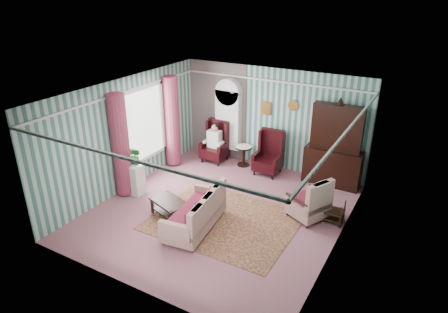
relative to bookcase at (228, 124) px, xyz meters
The scene contains 17 objects.
floor 3.34m from the bookcase, 64.58° to the right, with size 6.00×6.00×0.00m, color #925563.
room_shell 2.90m from the bookcase, 74.62° to the right, with size 5.53×6.02×2.91m.
bookcase is the anchor object (origin of this frame).
dresser_hutch 3.25m from the bookcase, ahead, with size 1.50×0.56×2.36m, color black.
wingback_left 0.68m from the bookcase, 122.66° to the right, with size 0.76×0.80×1.25m, color black.
wingback_right 1.63m from the bookcase, 14.57° to the right, with size 0.76×0.80×1.25m, color black.
seated_woman 0.70m from the bookcase, 122.66° to the right, with size 0.44×0.40×1.18m, color white, non-canonical shape.
round_side_table 1.07m from the bookcase, 20.27° to the right, with size 0.50×0.50×0.60m, color black.
nest_table 4.37m from the bookcase, 26.92° to the right, with size 0.45×0.38×0.54m, color black.
plant_stand 3.39m from the bookcase, 108.49° to the right, with size 0.55×0.35×0.80m, color white.
rug 3.72m from the bookcase, 62.28° to the right, with size 3.20×2.60×0.01m, color #451717.
sofa 3.95m from the bookcase, 71.91° to the right, with size 1.81×0.96×1.05m, color beige.
floral_armchair 3.90m from the bookcase, 32.40° to the right, with size 0.85×0.82×1.01m, color beige.
coffee_table 3.74m from the bookcase, 82.98° to the right, with size 0.91×0.55×0.42m, color black.
potted_plant_a 3.45m from the bookcase, 108.79° to the right, with size 0.42×0.36×0.47m, color #23581B.
potted_plant_b 3.21m from the bookcase, 106.97° to the right, with size 0.24×0.20×0.44m, color #205219.
potted_plant_c 3.25m from the bookcase, 109.44° to the right, with size 0.22×0.22×0.40m, color #1A4D18.
Camera 1 is at (4.14, -7.08, 5.04)m, focal length 32.00 mm.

